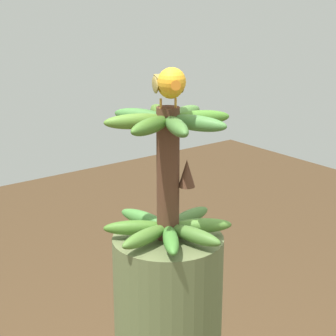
% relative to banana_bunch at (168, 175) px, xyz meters
% --- Properties ---
extents(banana_bunch, '(0.28, 0.28, 0.29)m').
position_rel_banana_bunch_xyz_m(banana_bunch, '(0.00, 0.00, 0.00)').
color(banana_bunch, '#4C2D1E').
rests_on(banana_bunch, banana_tree).
extents(perched_bird, '(0.12, 0.20, 0.09)m').
position_rel_banana_bunch_xyz_m(perched_bird, '(-0.01, -0.02, 0.20)').
color(perched_bird, '#C68933').
rests_on(perched_bird, banana_bunch).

